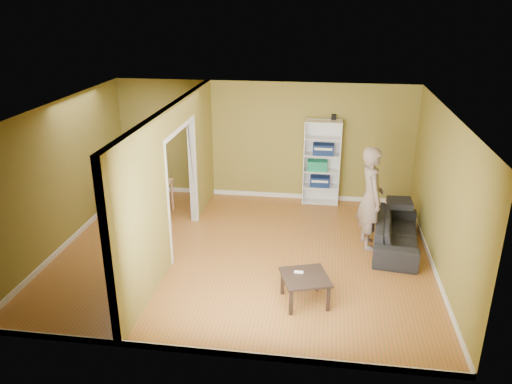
% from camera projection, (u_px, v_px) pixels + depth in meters
% --- Properties ---
extents(room_shell, '(6.50, 6.50, 6.50)m').
position_uv_depth(room_shell, '(243.00, 185.00, 8.40)').
color(room_shell, '#B95E35').
rests_on(room_shell, ground).
extents(partition, '(0.22, 5.50, 2.60)m').
position_uv_depth(partition, '(174.00, 181.00, 8.56)').
color(partition, olive).
rests_on(partition, ground).
extents(wall_speaker, '(0.10, 0.10, 0.10)m').
position_uv_depth(wall_speaker, '(334.00, 117.00, 10.47)').
color(wall_speaker, black).
rests_on(wall_speaker, room_shell).
extents(sofa, '(2.02, 1.06, 0.74)m').
position_uv_depth(sofa, '(397.00, 228.00, 8.96)').
color(sofa, black).
rests_on(sofa, ground).
extents(person, '(0.90, 0.76, 2.20)m').
position_uv_depth(person, '(372.00, 189.00, 8.76)').
color(person, slate).
rests_on(person, ground).
extents(bookshelf, '(0.78, 0.34, 1.85)m').
position_uv_depth(bookshelf, '(322.00, 162.00, 10.77)').
color(bookshelf, white).
rests_on(bookshelf, ground).
extents(paper_box_navy_a, '(0.42, 0.27, 0.22)m').
position_uv_depth(paper_box_navy_a, '(320.00, 181.00, 10.88)').
color(paper_box_navy_a, navy).
rests_on(paper_box_navy_a, bookshelf).
extents(paper_box_teal, '(0.42, 0.27, 0.21)m').
position_uv_depth(paper_box_teal, '(317.00, 165.00, 10.76)').
color(paper_box_teal, '#157E82').
rests_on(paper_box_teal, bookshelf).
extents(paper_box_navy_b, '(0.44, 0.29, 0.23)m').
position_uv_depth(paper_box_navy_b, '(323.00, 149.00, 10.61)').
color(paper_box_navy_b, navy).
rests_on(paper_box_navy_b, bookshelf).
extents(coffee_table, '(0.66, 0.66, 0.44)m').
position_uv_depth(coffee_table, '(305.00, 280.00, 7.32)').
color(coffee_table, black).
rests_on(coffee_table, ground).
extents(game_controller, '(0.13, 0.04, 0.03)m').
position_uv_depth(game_controller, '(299.00, 272.00, 7.38)').
color(game_controller, white).
rests_on(game_controller, coffee_table).
extents(dining_table, '(1.13, 0.75, 0.70)m').
position_uv_depth(dining_table, '(142.00, 186.00, 10.26)').
color(dining_table, tan).
rests_on(dining_table, ground).
extents(chair_left, '(0.52, 0.52, 0.94)m').
position_uv_depth(chair_left, '(112.00, 190.00, 10.45)').
color(chair_left, tan).
rests_on(chair_left, ground).
extents(chair_near, '(0.62, 0.62, 1.03)m').
position_uv_depth(chair_near, '(139.00, 201.00, 9.79)').
color(chair_near, tan).
rests_on(chair_near, ground).
extents(chair_far, '(0.53, 0.53, 1.02)m').
position_uv_depth(chair_far, '(154.00, 181.00, 10.87)').
color(chair_far, '#D5B07E').
rests_on(chair_far, ground).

